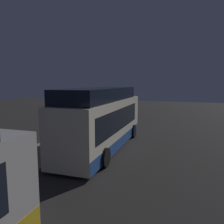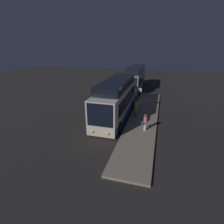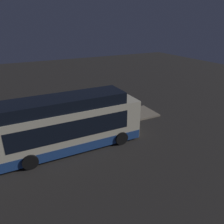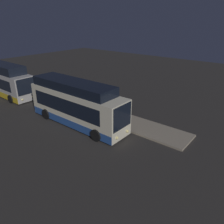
{
  "view_description": "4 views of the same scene",
  "coord_description": "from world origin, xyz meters",
  "px_view_note": "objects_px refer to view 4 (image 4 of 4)",
  "views": [
    {
      "loc": [
        -13.04,
        -5.07,
        4.37
      ],
      "look_at": [
        4.08,
        0.59,
        1.97
      ],
      "focal_mm": 35.0,
      "sensor_mm": 36.0,
      "label": 1
    },
    {
      "loc": [
        17.89,
        4.5,
        7.49
      ],
      "look_at": [
        4.08,
        0.59,
        1.97
      ],
      "focal_mm": 28.0,
      "sensor_mm": 36.0,
      "label": 2
    },
    {
      "loc": [
        -3.32,
        -13.99,
        8.85
      ],
      "look_at": [
        4.08,
        0.59,
        1.97
      ],
      "focal_mm": 35.0,
      "sensor_mm": 36.0,
      "label": 3
    },
    {
      "loc": [
        14.6,
        -12.39,
        9.2
      ],
      "look_at": [
        4.08,
        0.59,
        1.97
      ],
      "focal_mm": 35.0,
      "sensor_mm": 36.0,
      "label": 4
    }
  ],
  "objects_px": {
    "bus_lead": "(76,105)",
    "sign_post": "(78,94)",
    "bus_second": "(4,81)",
    "suitcase": "(92,110)",
    "passenger_waiting": "(124,110)",
    "passenger_boarding": "(94,105)"
  },
  "relations": [
    {
      "from": "bus_second",
      "to": "passenger_waiting",
      "type": "bearing_deg",
      "value": 11.96
    },
    {
      "from": "passenger_waiting",
      "to": "suitcase",
      "type": "distance_m",
      "value": 3.5
    },
    {
      "from": "bus_second",
      "to": "sign_post",
      "type": "height_order",
      "value": "bus_second"
    },
    {
      "from": "passenger_boarding",
      "to": "suitcase",
      "type": "xyz_separation_m",
      "value": [
        -0.47,
        0.12,
        -0.65
      ]
    },
    {
      "from": "bus_lead",
      "to": "suitcase",
      "type": "bearing_deg",
      "value": 99.34
    },
    {
      "from": "bus_second",
      "to": "suitcase",
      "type": "relative_size",
      "value": 11.18
    },
    {
      "from": "passenger_boarding",
      "to": "passenger_waiting",
      "type": "relative_size",
      "value": 1.15
    },
    {
      "from": "bus_second",
      "to": "passenger_waiting",
      "type": "height_order",
      "value": "bus_second"
    },
    {
      "from": "bus_second",
      "to": "passenger_waiting",
      "type": "distance_m",
      "value": 16.8
    },
    {
      "from": "bus_second",
      "to": "passenger_boarding",
      "type": "xyz_separation_m",
      "value": [
        13.62,
        2.22,
        -0.63
      ]
    },
    {
      "from": "bus_lead",
      "to": "sign_post",
      "type": "distance_m",
      "value": 2.88
    },
    {
      "from": "bus_lead",
      "to": "passenger_waiting",
      "type": "relative_size",
      "value": 6.61
    },
    {
      "from": "bus_lead",
      "to": "bus_second",
      "type": "xyz_separation_m",
      "value": [
        -13.54,
        -0.0,
        -0.06
      ]
    },
    {
      "from": "bus_second",
      "to": "passenger_boarding",
      "type": "relative_size",
      "value": 5.61
    },
    {
      "from": "passenger_waiting",
      "to": "bus_lead",
      "type": "bearing_deg",
      "value": 12.87
    },
    {
      "from": "passenger_waiting",
      "to": "sign_post",
      "type": "bearing_deg",
      "value": -21.33
    },
    {
      "from": "bus_lead",
      "to": "suitcase",
      "type": "xyz_separation_m",
      "value": [
        -0.38,
        2.34,
        -1.34
      ]
    },
    {
      "from": "bus_lead",
      "to": "bus_second",
      "type": "relative_size",
      "value": 1.02
    },
    {
      "from": "passenger_waiting",
      "to": "bus_second",
      "type": "bearing_deg",
      "value": -25.53
    },
    {
      "from": "passenger_waiting",
      "to": "sign_post",
      "type": "xyz_separation_m",
      "value": [
        -4.88,
        -1.41,
        0.95
      ]
    },
    {
      "from": "suitcase",
      "to": "sign_post",
      "type": "relative_size",
      "value": 0.33
    },
    {
      "from": "bus_lead",
      "to": "bus_second",
      "type": "bearing_deg",
      "value": -180.0
    }
  ]
}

